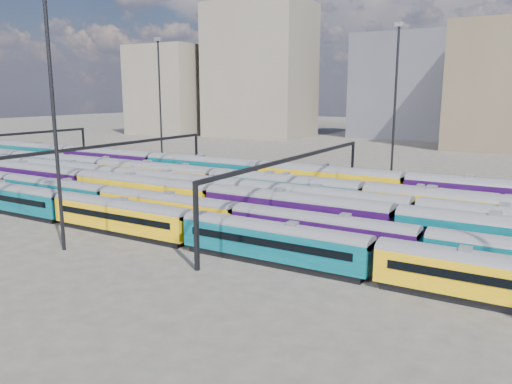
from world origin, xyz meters
The scene contains 13 objects.
ground centered at (0.00, 0.00, 0.00)m, with size 500.00×500.00×0.00m, color #3F3B36.
rake_0 centered at (5.36, -15.00, 2.44)m, with size 113.35×2.77×4.64m.
rake_1 centered at (-1.86, -10.00, 2.48)m, with size 95.98×2.81×4.73m.
rake_2 centered at (-21.23, -5.00, 2.88)m, with size 133.16×3.25×5.48m.
rake_3 centered at (-8.51, 0.00, 2.80)m, with size 107.99×3.16×5.33m.
rake_4 centered at (-16.96, 5.00, 2.91)m, with size 111.96×3.28×5.53m.
rake_5 centered at (13.08, 10.00, 2.40)m, with size 111.40×2.72×4.56m.
rake_6 centered at (-3.45, 15.00, 2.94)m, with size 135.88×3.31×5.59m.
gantry_1 centered at (-20.00, 0.00, 6.79)m, with size 0.35×40.35×8.03m.
gantry_2 centered at (10.00, 0.00, 6.79)m, with size 0.35×40.35×8.03m.
mast_1 centered at (-30.00, 22.00, 13.97)m, with size 1.40×0.50×25.60m.
mast_2 centered at (-5.00, -22.00, 13.97)m, with size 1.40×0.50×25.60m.
mast_3 centered at (15.00, 24.00, 13.97)m, with size 1.40×0.50×25.60m.
Camera 1 is at (35.53, -53.54, 15.45)m, focal length 35.00 mm.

